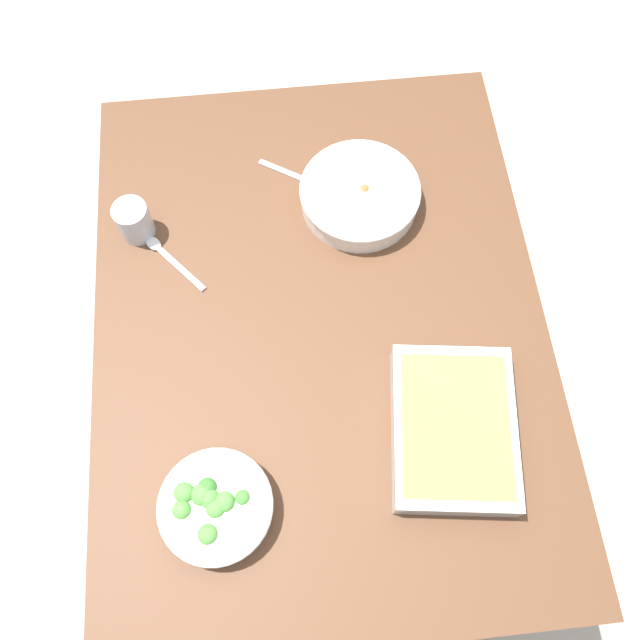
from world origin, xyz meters
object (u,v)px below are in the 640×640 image
at_px(broccoli_bowl, 215,507).
at_px(spoon_by_broccoli, 209,487).
at_px(drink_cup, 134,222).
at_px(stew_bowl, 360,195).
at_px(baking_dish, 453,428).
at_px(spoon_spare, 167,256).
at_px(spoon_by_stew, 305,180).

xyz_separation_m(broccoli_bowl, spoon_by_broccoli, (-0.04, -0.01, -0.03)).
bearing_deg(spoon_by_broccoli, drink_cup, -166.83).
distance_m(stew_bowl, baking_dish, 0.53).
distance_m(stew_bowl, broccoli_bowl, 0.69).
relative_size(stew_bowl, spoon_by_broccoli, 1.50).
bearing_deg(spoon_by_broccoli, spoon_spare, -171.71).
bearing_deg(spoon_spare, baking_dish, 50.54).
distance_m(baking_dish, drink_cup, 0.76).
bearing_deg(spoon_spare, spoon_by_stew, 117.41).
bearing_deg(spoon_by_stew, spoon_spare, -62.59).
xyz_separation_m(baking_dish, drink_cup, (-0.50, -0.58, 0.00)).
bearing_deg(drink_cup, spoon_by_broccoli, 13.17).
bearing_deg(stew_bowl, baking_dish, 11.48).
height_order(stew_bowl, broccoli_bowl, broccoli_bowl).
relative_size(baking_dish, spoon_spare, 2.25).
bearing_deg(spoon_spare, broccoli_bowl, 9.04).
xyz_separation_m(broccoli_bowl, spoon_by_stew, (-0.68, 0.22, -0.03)).
relative_size(stew_bowl, broccoli_bowl, 1.27).
relative_size(broccoli_bowl, spoon_by_broccoli, 1.18).
bearing_deg(baking_dish, broccoli_bowl, -78.03).
bearing_deg(spoon_by_broccoli, baking_dish, 96.71).
height_order(drink_cup, spoon_spare, drink_cup).
distance_m(spoon_by_broccoli, spoon_spare, 0.49).
xyz_separation_m(spoon_by_broccoli, spoon_spare, (-0.48, -0.07, 0.00)).
relative_size(stew_bowl, baking_dish, 0.79).
xyz_separation_m(broccoli_bowl, spoon_spare, (-0.52, -0.08, -0.03)).
distance_m(stew_bowl, drink_cup, 0.47).
bearing_deg(spoon_by_stew, drink_cup, -76.02).
xyz_separation_m(drink_cup, spoon_spare, (0.07, 0.06, -0.03)).
height_order(baking_dish, spoon_by_broccoli, baking_dish).
height_order(drink_cup, spoon_by_stew, drink_cup).
xyz_separation_m(stew_bowl, spoon_spare, (0.09, -0.42, -0.03)).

